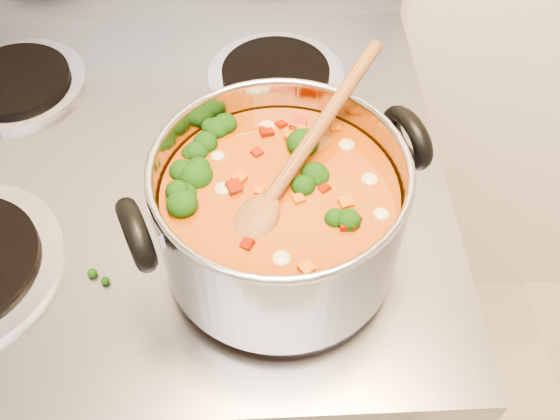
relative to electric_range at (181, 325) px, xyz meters
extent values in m
cube|color=gray|center=(0.00, 0.00, -0.01)|extent=(0.78, 0.68, 0.92)
cylinder|color=#A5A5AD|center=(0.19, -0.16, 0.46)|extent=(0.24, 0.24, 0.01)
cylinder|color=black|center=(0.19, -0.16, 0.46)|extent=(0.19, 0.19, 0.01)
cylinder|color=#A5A5AD|center=(-0.19, 0.15, 0.46)|extent=(0.20, 0.20, 0.01)
cylinder|color=black|center=(-0.19, 0.15, 0.46)|extent=(0.15, 0.15, 0.01)
cylinder|color=#A5A5AD|center=(0.19, 0.15, 0.46)|extent=(0.20, 0.20, 0.01)
cylinder|color=black|center=(0.19, 0.15, 0.46)|extent=(0.15, 0.15, 0.01)
cylinder|color=#AAAAB2|center=(0.18, -0.16, 0.54)|extent=(0.25, 0.25, 0.14)
torus|color=#AAAAB2|center=(0.18, -0.16, 0.61)|extent=(0.26, 0.26, 0.01)
cylinder|color=#9B430E|center=(0.18, -0.16, 0.52)|extent=(0.24, 0.24, 0.10)
torus|color=black|center=(0.04, -0.21, 0.59)|extent=(0.05, 0.08, 0.08)
torus|color=black|center=(0.31, -0.10, 0.59)|extent=(0.05, 0.08, 0.08)
ellipsoid|color=black|center=(0.18, -0.22, 0.57)|extent=(0.04, 0.04, 0.03)
ellipsoid|color=black|center=(0.20, -0.22, 0.57)|extent=(0.04, 0.04, 0.03)
ellipsoid|color=black|center=(0.18, -0.21, 0.57)|extent=(0.04, 0.04, 0.03)
ellipsoid|color=black|center=(0.16, -0.08, 0.57)|extent=(0.04, 0.04, 0.03)
ellipsoid|color=black|center=(0.21, -0.21, 0.57)|extent=(0.04, 0.04, 0.03)
ellipsoid|color=black|center=(0.09, -0.14, 0.57)|extent=(0.04, 0.04, 0.03)
ellipsoid|color=black|center=(0.17, -0.07, 0.57)|extent=(0.04, 0.04, 0.03)
ellipsoid|color=maroon|center=(0.17, -0.07, 0.57)|extent=(0.01, 0.01, 0.01)
ellipsoid|color=maroon|center=(0.14, -0.11, 0.57)|extent=(0.01, 0.01, 0.01)
ellipsoid|color=maroon|center=(0.10, -0.15, 0.57)|extent=(0.01, 0.01, 0.01)
ellipsoid|color=maroon|center=(0.14, -0.20, 0.57)|extent=(0.01, 0.01, 0.01)
ellipsoid|color=maroon|center=(0.10, -0.10, 0.57)|extent=(0.01, 0.01, 0.01)
ellipsoid|color=maroon|center=(0.16, -0.11, 0.57)|extent=(0.01, 0.01, 0.01)
ellipsoid|color=maroon|center=(0.14, -0.13, 0.57)|extent=(0.01, 0.01, 0.01)
ellipsoid|color=maroon|center=(0.21, -0.10, 0.57)|extent=(0.01, 0.01, 0.01)
ellipsoid|color=maroon|center=(0.26, -0.10, 0.57)|extent=(0.01, 0.01, 0.01)
ellipsoid|color=maroon|center=(0.12, -0.13, 0.57)|extent=(0.01, 0.01, 0.01)
ellipsoid|color=maroon|center=(0.24, -0.19, 0.57)|extent=(0.01, 0.01, 0.01)
ellipsoid|color=#BA510A|center=(0.16, -0.20, 0.57)|extent=(0.01, 0.01, 0.01)
ellipsoid|color=#BA510A|center=(0.21, -0.11, 0.57)|extent=(0.01, 0.01, 0.01)
ellipsoid|color=#BA510A|center=(0.10, -0.22, 0.57)|extent=(0.01, 0.01, 0.01)
ellipsoid|color=#BA510A|center=(0.19, -0.13, 0.57)|extent=(0.01, 0.01, 0.01)
ellipsoid|color=#BA510A|center=(0.17, -0.25, 0.57)|extent=(0.01, 0.01, 0.01)
ellipsoid|color=#BA510A|center=(0.26, -0.22, 0.57)|extent=(0.01, 0.01, 0.01)
ellipsoid|color=#BA510A|center=(0.20, -0.11, 0.57)|extent=(0.01, 0.01, 0.01)
ellipsoid|color=#BA510A|center=(0.27, -0.12, 0.57)|extent=(0.01, 0.01, 0.01)
ellipsoid|color=#BA510A|center=(0.16, -0.21, 0.57)|extent=(0.01, 0.01, 0.01)
ellipsoid|color=tan|center=(0.12, -0.20, 0.57)|extent=(0.02, 0.02, 0.01)
ellipsoid|color=tan|center=(0.19, -0.21, 0.57)|extent=(0.02, 0.02, 0.01)
ellipsoid|color=tan|center=(0.23, -0.08, 0.57)|extent=(0.02, 0.02, 0.01)
ellipsoid|color=tan|center=(0.13, -0.09, 0.57)|extent=(0.02, 0.02, 0.01)
ellipsoid|color=tan|center=(0.14, -0.20, 0.57)|extent=(0.02, 0.02, 0.01)
ellipsoid|color=tan|center=(0.27, -0.14, 0.57)|extent=(0.02, 0.02, 0.01)
ellipsoid|color=tan|center=(0.25, -0.16, 0.57)|extent=(0.02, 0.02, 0.01)
ellipsoid|color=brown|center=(0.15, -0.20, 0.57)|extent=(0.08, 0.08, 0.03)
cylinder|color=brown|center=(0.22, -0.10, 0.60)|extent=(0.15, 0.20, 0.07)
ellipsoid|color=black|center=(0.29, -0.06, 0.46)|extent=(0.01, 0.01, 0.01)
ellipsoid|color=black|center=(0.26, 0.03, 0.46)|extent=(0.01, 0.01, 0.01)
camera|label=1|loc=(0.16, -0.55, 1.05)|focal=40.00mm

